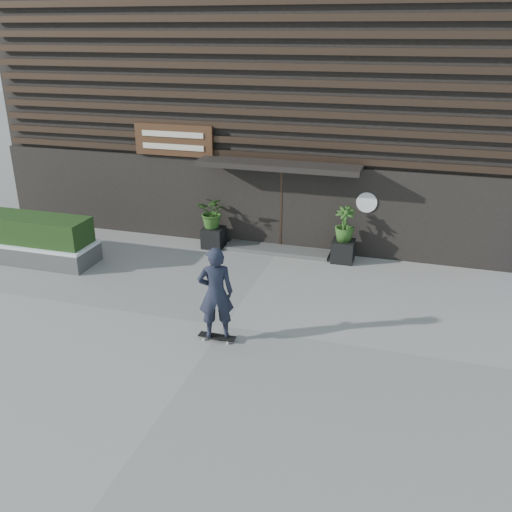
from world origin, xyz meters
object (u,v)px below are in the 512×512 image
(planter_pot_right, at_px, (343,251))
(skateboarder, at_px, (216,293))
(planter_pot_left, at_px, (214,237))
(raised_bed, at_px, (35,252))

(planter_pot_right, relative_size, skateboarder, 0.29)
(planter_pot_left, height_order, skateboarder, skateboarder)
(skateboarder, bearing_deg, planter_pot_left, 111.41)
(planter_pot_right, bearing_deg, skateboarder, -110.30)
(raised_bed, xyz_separation_m, skateboarder, (6.34, -2.61, 0.82))
(planter_pot_left, bearing_deg, skateboarder, -68.59)
(planter_pot_right, bearing_deg, raised_bed, -163.80)
(raised_bed, bearing_deg, skateboarder, -22.36)
(raised_bed, bearing_deg, planter_pot_left, 28.47)
(planter_pot_left, xyz_separation_m, raised_bed, (-4.39, -2.38, -0.05))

